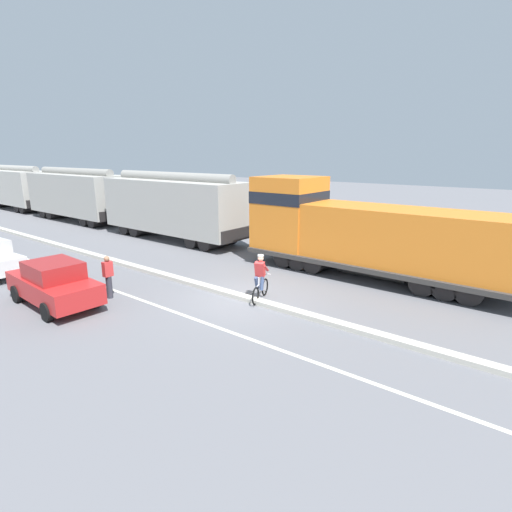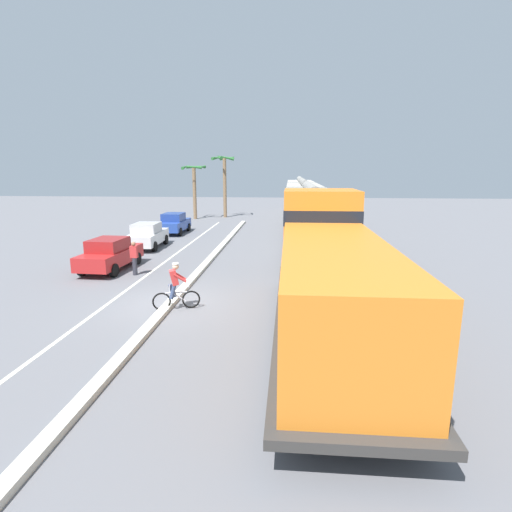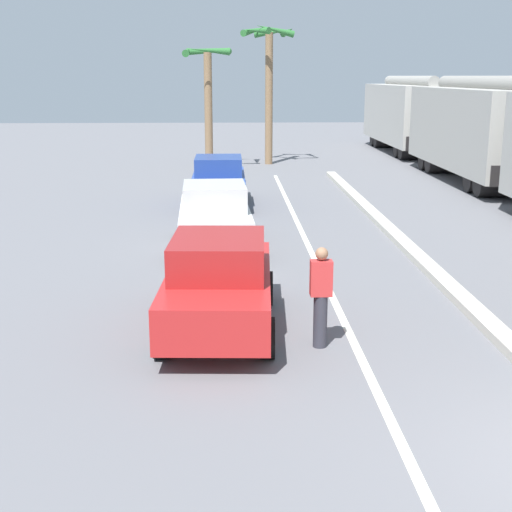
% 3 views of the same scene
% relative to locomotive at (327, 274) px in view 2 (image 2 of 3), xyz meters
% --- Properties ---
extents(ground_plane, '(120.00, 120.00, 0.00)m').
position_rel_locomotive_xyz_m(ground_plane, '(-5.57, 1.89, -1.80)').
color(ground_plane, slate).
extents(median_curb, '(0.36, 36.00, 0.16)m').
position_rel_locomotive_xyz_m(median_curb, '(-5.57, 7.89, -1.72)').
color(median_curb, beige).
rests_on(median_curb, ground).
extents(lane_stripe, '(0.14, 36.00, 0.01)m').
position_rel_locomotive_xyz_m(lane_stripe, '(-7.97, 7.89, -1.79)').
color(lane_stripe, silver).
rests_on(lane_stripe, ground).
extents(locomotive, '(3.10, 11.61, 4.20)m').
position_rel_locomotive_xyz_m(locomotive, '(0.00, 0.00, 0.00)').
color(locomotive, orange).
rests_on(locomotive, ground).
extents(hopper_car_lead, '(2.90, 10.60, 4.18)m').
position_rel_locomotive_xyz_m(hopper_car_lead, '(-0.00, 12.16, 0.28)').
color(hopper_car_lead, '#A8A69E').
rests_on(hopper_car_lead, ground).
extents(hopper_car_middle, '(2.90, 10.60, 4.18)m').
position_rel_locomotive_xyz_m(hopper_car_middle, '(-0.00, 23.76, 0.28)').
color(hopper_car_middle, '#A6A39C').
rests_on(hopper_car_middle, ground).
extents(hopper_car_trailing, '(2.90, 10.60, 4.18)m').
position_rel_locomotive_xyz_m(hopper_car_trailing, '(-0.00, 35.36, 0.28)').
color(hopper_car_trailing, '#B0ADA6').
rests_on(hopper_car_trailing, ground).
extents(parked_car_red, '(1.99, 4.28, 1.62)m').
position_rel_locomotive_xyz_m(parked_car_red, '(-10.14, 6.78, -0.98)').
color(parked_car_red, red).
rests_on(parked_car_red, ground).
extents(parked_car_white, '(1.96, 4.26, 1.62)m').
position_rel_locomotive_xyz_m(parked_car_white, '(-10.33, 12.67, -0.98)').
color(parked_car_white, silver).
rests_on(parked_car_white, ground).
extents(parked_car_blue, '(1.84, 4.21, 1.62)m').
position_rel_locomotive_xyz_m(parked_car_blue, '(-10.31, 18.72, -0.98)').
color(parked_car_blue, '#28479E').
rests_on(parked_car_blue, ground).
extents(cyclist, '(1.64, 0.67, 1.71)m').
position_rel_locomotive_xyz_m(cyclist, '(-5.23, 1.33, -0.98)').
color(cyclist, black).
rests_on(cyclist, ground).
extents(palm_tree_near, '(2.59, 2.70, 6.54)m').
position_rel_locomotive_xyz_m(palm_tree_near, '(-8.04, 30.08, 2.96)').
color(palm_tree_near, '#846647').
rests_on(palm_tree_near, ground).
extents(palm_tree_far, '(2.18, 2.28, 5.53)m').
position_rel_locomotive_xyz_m(palm_tree_far, '(-10.87, 28.33, 2.19)').
color(palm_tree_far, '#846647').
rests_on(palm_tree_far, ground).
extents(pedestrian_by_cars, '(0.34, 0.22, 1.62)m').
position_rel_locomotive_xyz_m(pedestrian_by_cars, '(-8.54, 5.90, -0.95)').
color(pedestrian_by_cars, '#33333D').
rests_on(pedestrian_by_cars, ground).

